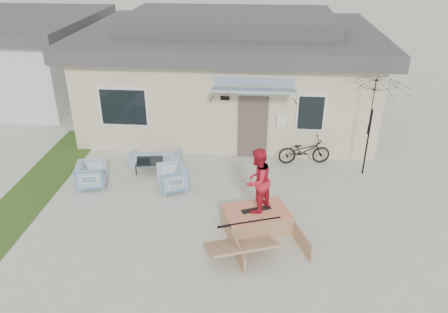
# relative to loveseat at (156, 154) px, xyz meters

# --- Properties ---
(ground) EXTENTS (90.00, 90.00, 0.00)m
(ground) POSITION_rel_loveseat_xyz_m (2.06, -3.75, -0.32)
(ground) COLOR #AEAE9E
(ground) RESTS_ON ground
(grass_strip) EXTENTS (1.40, 8.00, 0.01)m
(grass_strip) POSITION_rel_loveseat_xyz_m (-3.14, -1.75, -0.31)
(grass_strip) COLOR #274317
(grass_strip) RESTS_ON ground
(house) EXTENTS (10.80, 8.49, 4.10)m
(house) POSITION_rel_loveseat_xyz_m (2.06, 4.24, 1.62)
(house) COLOR beige
(house) RESTS_ON ground
(neighbor_house) EXTENTS (8.60, 7.60, 3.50)m
(neighbor_house) POSITION_rel_loveseat_xyz_m (-8.44, 6.25, 1.47)
(neighbor_house) COLOR silver
(neighbor_house) RESTS_ON ground
(loveseat) EXTENTS (1.68, 0.68, 0.64)m
(loveseat) POSITION_rel_loveseat_xyz_m (0.00, 0.00, 0.00)
(loveseat) COLOR teal
(loveseat) RESTS_ON ground
(armchair_left) EXTENTS (0.90, 0.94, 0.82)m
(armchair_left) POSITION_rel_loveseat_xyz_m (-1.52, -1.62, 0.09)
(armchair_left) COLOR teal
(armchair_left) RESTS_ON ground
(armchair_right) EXTENTS (0.99, 1.02, 0.82)m
(armchair_right) POSITION_rel_loveseat_xyz_m (0.85, -1.59, 0.09)
(armchair_right) COLOR teal
(armchair_right) RESTS_ON ground
(coffee_table) EXTENTS (0.96, 0.96, 0.40)m
(coffee_table) POSITION_rel_loveseat_xyz_m (-0.07, -0.53, -0.12)
(coffee_table) COLOR black
(coffee_table) RESTS_ON ground
(bicycle) EXTENTS (1.73, 0.82, 1.06)m
(bicycle) POSITION_rel_loveseat_xyz_m (4.73, 0.38, 0.21)
(bicycle) COLOR black
(bicycle) RESTS_ON ground
(patio_umbrella) EXTENTS (2.42, 2.33, 2.20)m
(patio_umbrella) POSITION_rel_loveseat_xyz_m (6.50, -0.17, 1.43)
(patio_umbrella) COLOR black
(patio_umbrella) RESTS_ON ground
(skate_ramp) EXTENTS (2.16, 2.47, 0.52)m
(skate_ramp) POSITION_rel_loveseat_xyz_m (3.29, -3.30, -0.06)
(skate_ramp) COLOR #9E7550
(skate_ramp) RESTS_ON ground
(skateboard) EXTENTS (0.77, 0.47, 0.05)m
(skateboard) POSITION_rel_loveseat_xyz_m (3.27, -3.25, 0.22)
(skateboard) COLOR black
(skateboard) RESTS_ON skate_ramp
(skater) EXTENTS (0.95, 1.01, 1.64)m
(skater) POSITION_rel_loveseat_xyz_m (3.27, -3.25, 1.06)
(skater) COLOR red
(skater) RESTS_ON skateboard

